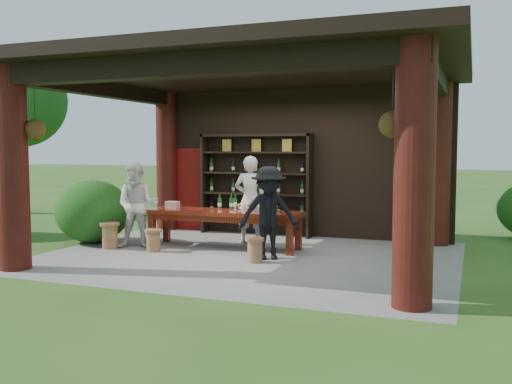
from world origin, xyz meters
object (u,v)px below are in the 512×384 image
(stool_far_left, at_px, (110,235))
(guest_woman, at_px, (137,206))
(host, at_px, (250,200))
(guest_man, at_px, (269,213))
(stool_near_right, at_px, (255,249))
(stool_near_left, at_px, (153,240))
(tasting_table, at_px, (224,216))
(wine_shelf, at_px, (256,184))
(napkin_basket, at_px, (172,205))

(stool_far_left, distance_m, guest_woman, 0.79)
(host, height_order, guest_man, host)
(stool_near_right, xyz_separation_m, guest_woman, (-2.67, 0.49, 0.62))
(stool_near_left, relative_size, host, 0.24)
(tasting_table, relative_size, guest_man, 1.90)
(wine_shelf, height_order, guest_woman, wine_shelf)
(host, height_order, napkin_basket, host)
(stool_near_left, distance_m, stool_far_left, 0.98)
(stool_near_right, bearing_deg, tasting_table, 134.53)
(wine_shelf, bearing_deg, stool_near_right, -69.19)
(host, bearing_deg, wine_shelf, -80.20)
(stool_near_right, bearing_deg, stool_far_left, 175.41)
(wine_shelf, relative_size, tasting_table, 0.83)
(wine_shelf, bearing_deg, napkin_basket, -120.85)
(stool_near_left, xyz_separation_m, guest_man, (2.31, 0.08, 0.60))
(wine_shelf, distance_m, stool_far_left, 3.49)
(tasting_table, height_order, guest_man, guest_man)
(guest_woman, height_order, guest_man, guest_woman)
(wine_shelf, xyz_separation_m, host, (0.33, -1.16, -0.24))
(stool_near_right, distance_m, napkin_basket, 2.55)
(stool_near_left, bearing_deg, guest_woman, 156.30)
(tasting_table, height_order, stool_near_left, tasting_table)
(guest_woman, bearing_deg, stool_far_left, -177.21)
(stool_far_left, xyz_separation_m, guest_woman, (0.49, 0.23, 0.57))
(wine_shelf, bearing_deg, guest_man, -64.36)
(wine_shelf, xyz_separation_m, guest_man, (1.24, -2.59, -0.32))
(stool_far_left, bearing_deg, stool_near_left, 1.19)
(stool_near_right, height_order, stool_far_left, stool_far_left)
(stool_far_left, height_order, guest_man, guest_man)
(stool_near_right, bearing_deg, guest_woman, 169.69)
(stool_near_left, height_order, guest_woman, guest_woman)
(napkin_basket, bearing_deg, stool_far_left, -138.15)
(tasting_table, relative_size, stool_far_left, 6.08)
(wine_shelf, relative_size, guest_man, 1.57)
(stool_near_left, bearing_deg, tasting_table, 36.58)
(stool_near_left, xyz_separation_m, host, (1.40, 1.52, 0.68))
(guest_woman, bearing_deg, guest_man, -24.97)
(tasting_table, bearing_deg, wine_shelf, 91.26)
(stool_near_right, relative_size, host, 0.24)
(tasting_table, height_order, host, host)
(host, bearing_deg, guest_man, 116.54)
(wine_shelf, height_order, tasting_table, wine_shelf)
(wine_shelf, bearing_deg, guest_woman, -122.21)
(stool_near_left, height_order, napkin_basket, napkin_basket)
(stool_near_right, relative_size, stool_far_left, 0.83)
(guest_woman, relative_size, guest_man, 1.02)
(napkin_basket, bearing_deg, stool_near_left, -87.29)
(napkin_basket, bearing_deg, wine_shelf, 59.15)
(stool_near_left, bearing_deg, napkin_basket, 92.71)
(stool_near_left, bearing_deg, stool_far_left, -178.81)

